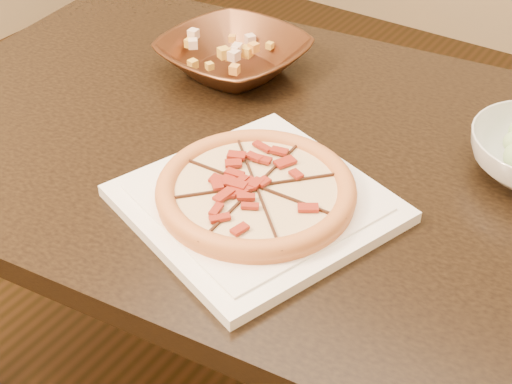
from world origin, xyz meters
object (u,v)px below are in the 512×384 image
pizza (256,190)px  bronze_bowl (234,56)px  dining_table (275,195)px  plate (256,203)px

pizza → bronze_bowl: bearing=130.2°
dining_table → bronze_bowl: size_ratio=5.39×
bronze_bowl → pizza: bearing=-49.8°
plate → pizza: 0.02m
pizza → dining_table: bearing=113.9°
plate → bronze_bowl: 0.41m
plate → bronze_bowl: (-0.26, 0.31, 0.02)m
pizza → bronze_bowl: bronze_bowl is taller
dining_table → bronze_bowl: (-0.19, 0.15, 0.14)m
dining_table → pizza: size_ratio=4.93×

